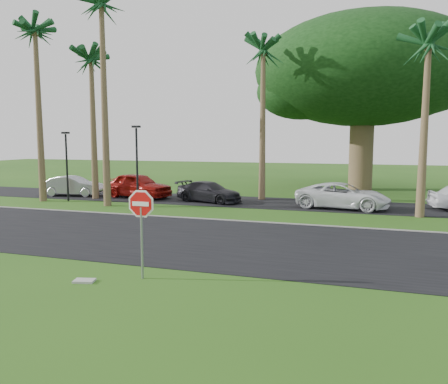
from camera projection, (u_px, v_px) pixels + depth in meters
ground at (172, 251)px, 15.13m from camera, size 120.00×120.00×0.00m
road at (193, 238)px, 17.02m from camera, size 120.00×8.00×0.02m
parking_strip at (256, 202)px, 26.94m from camera, size 120.00×5.00×0.02m
curb at (225, 220)px, 20.84m from camera, size 120.00×0.12×0.06m
stop_sign_near at (141, 216)px, 11.93m from camera, size 1.05×0.07×2.62m
palm_left_far at (35, 35)px, 26.39m from camera, size 5.00×5.00×11.50m
palm_left_mid at (91, 63)px, 27.70m from camera, size 5.00×5.00×10.00m
palm_left_near at (101, 9)px, 24.29m from camera, size 5.00×5.00×12.50m
palm_center at (263, 54)px, 27.28m from camera, size 5.00×5.00×10.50m
palm_right_near at (429, 48)px, 20.88m from camera, size 5.00×5.00×9.50m
canopy_tree at (364, 72)px, 33.05m from camera, size 16.50×16.50×13.12m
streetlight_left at (67, 161)px, 27.31m from camera, size 0.45×0.25×4.34m
streetlight_right at (137, 161)px, 24.68m from camera, size 0.45×0.25×4.64m
car_silver at (73, 186)px, 29.98m from camera, size 4.31×2.17×1.35m
car_red at (138, 186)px, 29.06m from camera, size 5.10×2.90×1.64m
car_dark at (209, 192)px, 27.06m from camera, size 4.60×2.77×1.25m
car_minivan at (343, 196)px, 24.46m from camera, size 5.37×2.92×1.43m
utility_slab at (84, 281)px, 11.83m from camera, size 0.62×0.47×0.06m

